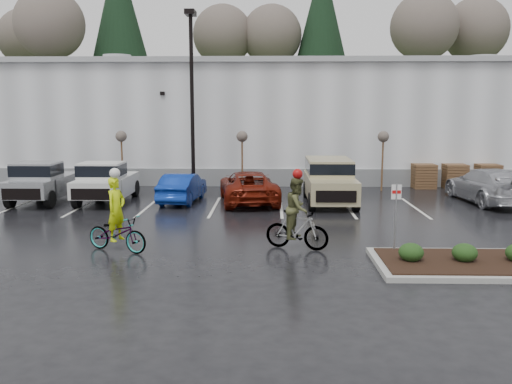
{
  "coord_description": "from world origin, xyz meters",
  "views": [
    {
      "loc": [
        0.0,
        -15.94,
        4.49
      ],
      "look_at": [
        -0.52,
        4.18,
        1.3
      ],
      "focal_mm": 38.0,
      "sensor_mm": 36.0,
      "label": 1
    }
  ],
  "objects_px": {
    "pallet_stack_c": "(487,176)",
    "fire_lane_sign": "(396,210)",
    "sapling_east": "(383,140)",
    "pickup_silver": "(46,181)",
    "sapling_west": "(121,139)",
    "pickup_white": "(108,181)",
    "sapling_mid": "(242,140)",
    "lamppost": "(192,83)",
    "pallet_stack_b": "(454,176)",
    "car_red": "(248,187)",
    "cyclist_hivis": "(117,226)",
    "pallet_stack_a": "(424,176)",
    "suv_tan": "(330,182)",
    "car_far_silver": "(488,185)",
    "car_blue": "(182,188)",
    "cyclist_olive": "(297,221)"
  },
  "relations": [
    {
      "from": "fire_lane_sign",
      "to": "pallet_stack_c",
      "type": "bearing_deg",
      "value": 59.28
    },
    {
      "from": "car_red",
      "to": "cyclist_hivis",
      "type": "xyz_separation_m",
      "value": [
        -3.75,
        -8.82,
        0.05
      ]
    },
    {
      "from": "lamppost",
      "to": "pallet_stack_b",
      "type": "height_order",
      "value": "lamppost"
    },
    {
      "from": "lamppost",
      "to": "suv_tan",
      "type": "height_order",
      "value": "lamppost"
    },
    {
      "from": "sapling_east",
      "to": "pickup_silver",
      "type": "distance_m",
      "value": 17.19
    },
    {
      "from": "pallet_stack_c",
      "to": "car_far_silver",
      "type": "distance_m",
      "value": 4.87
    },
    {
      "from": "sapling_west",
      "to": "cyclist_hivis",
      "type": "distance_m",
      "value": 13.13
    },
    {
      "from": "fire_lane_sign",
      "to": "suv_tan",
      "type": "relative_size",
      "value": 0.43
    },
    {
      "from": "pickup_silver",
      "to": "car_red",
      "type": "bearing_deg",
      "value": -0.64
    },
    {
      "from": "sapling_east",
      "to": "pickup_silver",
      "type": "height_order",
      "value": "sapling_east"
    },
    {
      "from": "car_blue",
      "to": "suv_tan",
      "type": "height_order",
      "value": "suv_tan"
    },
    {
      "from": "sapling_mid",
      "to": "pickup_white",
      "type": "distance_m",
      "value": 7.39
    },
    {
      "from": "pallet_stack_a",
      "to": "cyclist_hivis",
      "type": "relative_size",
      "value": 0.51
    },
    {
      "from": "pallet_stack_c",
      "to": "cyclist_hivis",
      "type": "height_order",
      "value": "cyclist_hivis"
    },
    {
      "from": "fire_lane_sign",
      "to": "cyclist_olive",
      "type": "height_order",
      "value": "cyclist_olive"
    },
    {
      "from": "pallet_stack_c",
      "to": "fire_lane_sign",
      "type": "relative_size",
      "value": 0.61
    },
    {
      "from": "pickup_white",
      "to": "suv_tan",
      "type": "distance_m",
      "value": 10.5
    },
    {
      "from": "sapling_west",
      "to": "cyclist_olive",
      "type": "distance_m",
      "value": 15.16
    },
    {
      "from": "pallet_stack_c",
      "to": "pickup_silver",
      "type": "bearing_deg",
      "value": -168.41
    },
    {
      "from": "sapling_west",
      "to": "lamppost",
      "type": "bearing_deg",
      "value": -14.04
    },
    {
      "from": "sapling_west",
      "to": "pickup_white",
      "type": "relative_size",
      "value": 0.62
    },
    {
      "from": "lamppost",
      "to": "sapling_west",
      "type": "relative_size",
      "value": 2.88
    },
    {
      "from": "sapling_west",
      "to": "sapling_mid",
      "type": "relative_size",
      "value": 1.0
    },
    {
      "from": "suv_tan",
      "to": "fire_lane_sign",
      "type": "bearing_deg",
      "value": -83.4
    },
    {
      "from": "pickup_white",
      "to": "cyclist_hivis",
      "type": "xyz_separation_m",
      "value": [
        2.96,
        -8.99,
        -0.18
      ]
    },
    {
      "from": "car_far_silver",
      "to": "car_blue",
      "type": "bearing_deg",
      "value": -4.43
    },
    {
      "from": "lamppost",
      "to": "pallet_stack_c",
      "type": "height_order",
      "value": "lamppost"
    },
    {
      "from": "pallet_stack_b",
      "to": "car_red",
      "type": "bearing_deg",
      "value": -156.98
    },
    {
      "from": "lamppost",
      "to": "pallet_stack_a",
      "type": "bearing_deg",
      "value": 9.09
    },
    {
      "from": "sapling_east",
      "to": "pallet_stack_a",
      "type": "height_order",
      "value": "sapling_east"
    },
    {
      "from": "pickup_silver",
      "to": "cyclist_hivis",
      "type": "bearing_deg",
      "value": -56.33
    },
    {
      "from": "cyclist_hivis",
      "to": "cyclist_olive",
      "type": "relative_size",
      "value": 1.02
    },
    {
      "from": "pickup_white",
      "to": "pallet_stack_a",
      "type": "bearing_deg",
      "value": 15.82
    },
    {
      "from": "fire_lane_sign",
      "to": "pickup_silver",
      "type": "height_order",
      "value": "fire_lane_sign"
    },
    {
      "from": "sapling_east",
      "to": "pallet_stack_b",
      "type": "height_order",
      "value": "sapling_east"
    },
    {
      "from": "sapling_mid",
      "to": "car_red",
      "type": "relative_size",
      "value": 0.6
    },
    {
      "from": "sapling_west",
      "to": "pallet_stack_b",
      "type": "height_order",
      "value": "sapling_west"
    },
    {
      "from": "pallet_stack_c",
      "to": "pickup_silver",
      "type": "xyz_separation_m",
      "value": [
        -22.71,
        -4.66,
        0.3
      ]
    },
    {
      "from": "cyclist_hivis",
      "to": "cyclist_olive",
      "type": "bearing_deg",
      "value": -62.79
    },
    {
      "from": "fire_lane_sign",
      "to": "car_blue",
      "type": "distance_m",
      "value": 12.12
    },
    {
      "from": "fire_lane_sign",
      "to": "pallet_stack_b",
      "type": "bearing_deg",
      "value": 65.12
    },
    {
      "from": "fire_lane_sign",
      "to": "sapling_west",
      "type": "bearing_deg",
      "value": 132.67
    },
    {
      "from": "sapling_west",
      "to": "cyclist_hivis",
      "type": "relative_size",
      "value": 1.22
    },
    {
      "from": "pallet_stack_a",
      "to": "suv_tan",
      "type": "xyz_separation_m",
      "value": [
        -5.72,
        -4.97,
        0.35
      ]
    },
    {
      "from": "suv_tan",
      "to": "car_red",
      "type": "bearing_deg",
      "value": 176.96
    },
    {
      "from": "car_far_silver",
      "to": "lamppost",
      "type": "bearing_deg",
      "value": -15.09
    },
    {
      "from": "sapling_east",
      "to": "pallet_stack_b",
      "type": "relative_size",
      "value": 2.37
    },
    {
      "from": "sapling_west",
      "to": "pickup_white",
      "type": "height_order",
      "value": "sapling_west"
    },
    {
      "from": "pickup_silver",
      "to": "fire_lane_sign",
      "type": "bearing_deg",
      "value": -32.22
    },
    {
      "from": "pallet_stack_b",
      "to": "fire_lane_sign",
      "type": "height_order",
      "value": "fire_lane_sign"
    }
  ]
}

